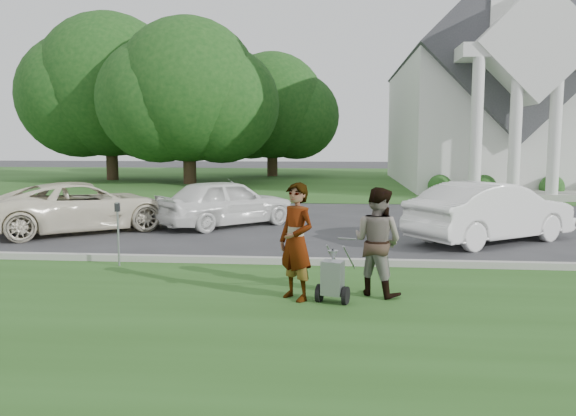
# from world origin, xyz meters

# --- Properties ---
(ground) EXTENTS (120.00, 120.00, 0.00)m
(ground) POSITION_xyz_m (0.00, 0.00, 0.00)
(ground) COLOR #333335
(ground) RESTS_ON ground
(grass_strip) EXTENTS (80.00, 7.00, 0.01)m
(grass_strip) POSITION_xyz_m (0.00, -3.00, 0.01)
(grass_strip) COLOR #284E1B
(grass_strip) RESTS_ON ground
(church_lawn) EXTENTS (80.00, 30.00, 0.01)m
(church_lawn) POSITION_xyz_m (0.00, 27.00, 0.01)
(church_lawn) COLOR #284E1B
(church_lawn) RESTS_ON ground
(curb) EXTENTS (80.00, 0.18, 0.15)m
(curb) POSITION_xyz_m (0.00, 0.55, 0.07)
(curb) COLOR #9E9E93
(curb) RESTS_ON ground
(church) EXTENTS (9.19, 19.00, 24.10)m
(church) POSITION_xyz_m (9.00, 23.11, 5.94)
(church) COLOR white
(church) RESTS_ON ground
(tree_left) EXTENTS (10.63, 8.40, 9.71)m
(tree_left) POSITION_xyz_m (-8.01, 21.99, 5.11)
(tree_left) COLOR #332316
(tree_left) RESTS_ON ground
(tree_far) EXTENTS (11.64, 9.20, 10.73)m
(tree_far) POSITION_xyz_m (-14.01, 24.99, 5.69)
(tree_far) COLOR #332316
(tree_far) RESTS_ON ground
(tree_back) EXTENTS (9.61, 7.60, 8.89)m
(tree_back) POSITION_xyz_m (-4.01, 29.99, 4.73)
(tree_back) COLOR #332316
(tree_back) RESTS_ON ground
(striping_cart) EXTENTS (0.66, 1.05, 0.91)m
(striping_cart) POSITION_xyz_m (0.75, -2.14, 0.39)
(striping_cart) COLOR black
(striping_cart) RESTS_ON ground
(person_left) EXTENTS (0.80, 0.79, 1.87)m
(person_left) POSITION_xyz_m (0.16, -2.00, 0.93)
(person_left) COLOR #999999
(person_left) RESTS_ON ground
(person_right) EXTENTS (1.09, 1.04, 1.77)m
(person_right) POSITION_xyz_m (1.46, -1.60, 0.89)
(person_right) COLOR #999999
(person_right) RESTS_ON ground
(parking_meter_near) EXTENTS (0.09, 0.09, 1.31)m
(parking_meter_near) POSITION_xyz_m (-3.59, 0.09, 0.83)
(parking_meter_near) COLOR gray
(parking_meter_near) RESTS_ON ground
(car_a) EXTENTS (5.41, 4.88, 1.40)m
(car_a) POSITION_xyz_m (-6.32, 4.35, 0.70)
(car_a) COLOR #EDE5C9
(car_a) RESTS_ON ground
(car_b) EXTENTS (4.23, 4.10, 1.43)m
(car_b) POSITION_xyz_m (-2.50, 5.64, 0.72)
(car_b) COLOR white
(car_b) RESTS_ON ground
(car_d) EXTENTS (4.68, 3.95, 1.51)m
(car_d) POSITION_xyz_m (4.65, 3.66, 0.76)
(car_d) COLOR white
(car_d) RESTS_ON ground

